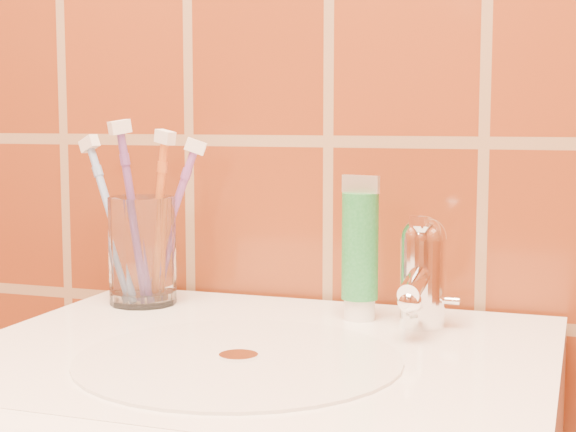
% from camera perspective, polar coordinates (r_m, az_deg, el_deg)
% --- Properties ---
extents(glass_tumbler, '(0.10, 0.10, 0.13)m').
position_cam_1_polar(glass_tumbler, '(1.06, -9.39, -2.22)').
color(glass_tumbler, white).
rests_on(glass_tumbler, pedestal_sink).
extents(toothpaste_tube, '(0.04, 0.04, 0.16)m').
position_cam_1_polar(toothpaste_tube, '(0.96, 4.68, -2.37)').
color(toothpaste_tube, white).
rests_on(toothpaste_tube, pedestal_sink).
extents(faucet, '(0.05, 0.11, 0.12)m').
position_cam_1_polar(faucet, '(0.94, 8.67, -3.34)').
color(faucet, white).
rests_on(faucet, pedestal_sink).
extents(toothbrush_0, '(0.09, 0.08, 0.22)m').
position_cam_1_polar(toothbrush_0, '(1.04, -8.43, -0.18)').
color(toothbrush_0, '#CC6124').
rests_on(toothbrush_0, glass_tumbler).
extents(toothbrush_1, '(0.16, 0.14, 0.21)m').
position_cam_1_polar(toothbrush_1, '(1.07, -11.27, -0.31)').
color(toothbrush_1, '#779AD4').
rests_on(toothbrush_1, glass_tumbler).
extents(toothbrush_2, '(0.13, 0.12, 0.20)m').
position_cam_1_polar(toothbrush_2, '(1.06, -7.64, -0.41)').
color(toothbrush_2, '#844BA2').
rests_on(toothbrush_2, glass_tumbler).
extents(toothbrush_3, '(0.08, 0.09, 0.23)m').
position_cam_1_polar(toothbrush_3, '(1.03, -9.94, 0.04)').
color(toothbrush_3, '#68408A').
rests_on(toothbrush_3, glass_tumbler).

